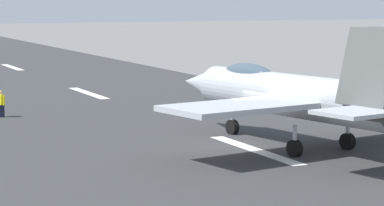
{
  "coord_description": "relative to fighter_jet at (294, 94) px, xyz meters",
  "views": [
    {
      "loc": [
        -34.43,
        18.01,
        6.81
      ],
      "look_at": [
        -0.1,
        2.76,
        2.2
      ],
      "focal_mm": 79.99,
      "sensor_mm": 36.0,
      "label": 1
    }
  ],
  "objects": [
    {
      "name": "ground_plane",
      "position": [
        0.97,
        1.98,
        -2.46
      ],
      "size": [
        400.0,
        400.0,
        0.0
      ],
      "primitive_type": "plane",
      "color": "slate"
    },
    {
      "name": "runway_strip",
      "position": [
        0.95,
        1.98,
        -2.45
      ],
      "size": [
        240.0,
        26.0,
        0.02
      ],
      "color": "#343536",
      "rests_on": "ground"
    },
    {
      "name": "fighter_jet",
      "position": [
        0.0,
        0.0,
        0.0
      ],
      "size": [
        16.72,
        14.78,
        5.66
      ],
      "color": "#ADB2B8",
      "rests_on": "ground"
    },
    {
      "name": "crew_person",
      "position": [
        15.47,
        10.26,
        -1.67
      ],
      "size": [
        0.64,
        0.44,
        1.57
      ],
      "color": "#1E2338",
      "rests_on": "ground"
    },
    {
      "name": "marker_cone_mid",
      "position": [
        7.43,
        -9.99,
        -2.18
      ],
      "size": [
        0.44,
        0.44,
        0.55
      ],
      "primitive_type": "cone",
      "color": "orange",
      "rests_on": "ground"
    }
  ]
}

